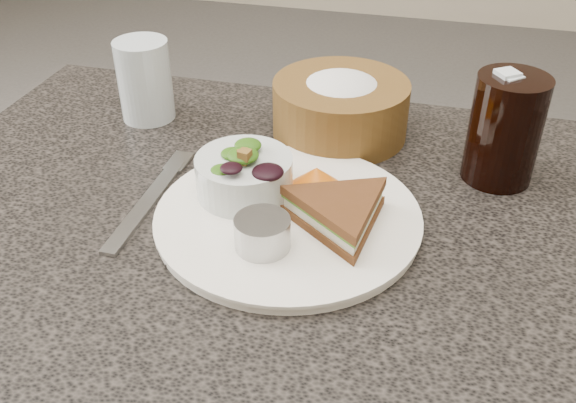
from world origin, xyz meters
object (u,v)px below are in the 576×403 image
(dressing_ramekin, at_px, (262,233))
(bread_basket, at_px, (341,99))
(cola_glass, at_px, (506,125))
(sandwich, at_px, (340,213))
(dinner_plate, at_px, (288,218))
(water_glass, at_px, (145,80))
(salad_bowl, at_px, (244,169))

(dressing_ramekin, bearing_deg, bread_basket, 84.57)
(bread_basket, relative_size, cola_glass, 1.27)
(sandwich, relative_size, bread_basket, 0.75)
(dinner_plate, xyz_separation_m, water_glass, (-0.27, 0.21, 0.05))
(dinner_plate, distance_m, sandwich, 0.07)
(dressing_ramekin, distance_m, water_glass, 0.38)
(dressing_ramekin, distance_m, cola_glass, 0.34)
(dressing_ramekin, xyz_separation_m, cola_glass, (0.24, 0.23, 0.04))
(sandwich, xyz_separation_m, water_glass, (-0.33, 0.22, 0.03))
(salad_bowl, height_order, dressing_ramekin, salad_bowl)
(dressing_ramekin, height_order, cola_glass, cola_glass)
(dinner_plate, height_order, salad_bowl, salad_bowl)
(water_glass, bearing_deg, dressing_ramekin, -46.48)
(sandwich, height_order, bread_basket, bread_basket)
(salad_bowl, distance_m, bread_basket, 0.21)
(dinner_plate, xyz_separation_m, salad_bowl, (-0.06, 0.03, 0.04))
(dressing_ramekin, distance_m, bread_basket, 0.30)
(dressing_ramekin, bearing_deg, salad_bowl, 118.04)
(sandwich, xyz_separation_m, dressing_ramekin, (-0.07, -0.06, -0.00))
(dressing_ramekin, bearing_deg, dinner_plate, 80.59)
(cola_glass, relative_size, water_glass, 1.27)
(dinner_plate, bearing_deg, sandwich, -9.16)
(bread_basket, xyz_separation_m, water_glass, (-0.29, -0.02, 0.01))
(dinner_plate, xyz_separation_m, dressing_ramekin, (-0.01, -0.07, 0.02))
(dinner_plate, bearing_deg, bread_basket, 85.74)
(salad_bowl, height_order, water_glass, water_glass)
(bread_basket, bearing_deg, dressing_ramekin, -95.43)
(dinner_plate, bearing_deg, water_glass, 142.53)
(sandwich, relative_size, water_glass, 1.21)
(dressing_ramekin, relative_size, bread_basket, 0.32)
(bread_basket, relative_size, water_glass, 1.61)
(sandwich, bearing_deg, cola_glass, 82.42)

